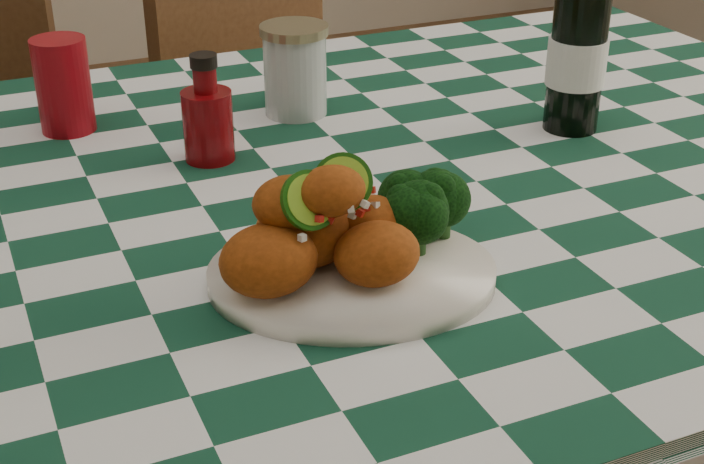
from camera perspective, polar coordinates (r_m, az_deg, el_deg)
name	(u,v)px	position (r m, az deg, el deg)	size (l,w,h in m)	color
dining_table	(299,459)	(1.33, -3.11, -13.03)	(1.66, 1.06, 0.79)	#113E29
plate	(352,275)	(0.92, 0.00, -2.52)	(0.27, 0.21, 0.02)	white
fried_chicken_pile	(328,221)	(0.88, -1.41, 0.66)	(0.17, 0.12, 0.11)	#9A3F0E
broccoli_side	(426,213)	(0.94, 4.33, 1.10)	(0.09, 0.09, 0.07)	black
red_tumbler	(63,85)	(1.31, -16.45, 8.19)	(0.07, 0.07, 0.12)	maroon
ketchup_bottle	(207,108)	(1.18, -8.44, 7.15)	(0.06, 0.06, 0.13)	#610408
mason_jar	(295,70)	(1.31, -3.34, 9.39)	(0.09, 0.09, 0.12)	#B2BCBA
beer_bottle	(580,34)	(1.27, 13.11, 11.14)	(0.08, 0.08, 0.25)	black
wooden_chair_right	(309,182)	(1.93, -2.50, 2.91)	(0.41, 0.43, 0.90)	#472814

